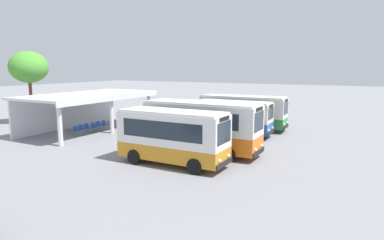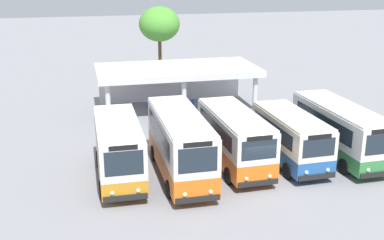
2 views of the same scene
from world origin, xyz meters
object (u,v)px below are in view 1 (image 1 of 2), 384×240
at_px(city_bus_middle_cream, 213,120).
at_px(city_bus_fourth_amber, 233,116).
at_px(city_bus_nearest_orange, 173,135).
at_px(city_bus_fifth_blue, 243,111).
at_px(waiting_chair_end_by_column, 76,130).
at_px(waiting_chair_far_end_seat, 104,124).
at_px(city_bus_second_in_row, 202,125).
at_px(waiting_chair_middle_seat, 87,127).
at_px(waiting_chair_fifth_seat, 99,125).
at_px(waiting_chair_fourth_seat, 94,126).
at_px(waiting_chair_second_from_end, 82,128).

xyz_separation_m(city_bus_middle_cream, city_bus_fourth_amber, (3.25, -0.36, -0.11)).
relative_size(city_bus_nearest_orange, city_bus_fifth_blue, 0.84).
bearing_deg(waiting_chair_end_by_column, waiting_chair_far_end_seat, -0.56).
relative_size(city_bus_nearest_orange, waiting_chair_far_end_seat, 7.87).
height_order(city_bus_fifth_blue, waiting_chair_far_end_seat, city_bus_fifth_blue).
distance_m(city_bus_nearest_orange, city_bus_second_in_row, 3.27).
bearing_deg(city_bus_fourth_amber, city_bus_fifth_blue, 5.43).
height_order(waiting_chair_middle_seat, waiting_chair_fifth_seat, same).
height_order(city_bus_fifth_blue, waiting_chair_fourth_seat, city_bus_fifth_blue).
relative_size(city_bus_middle_cream, waiting_chair_fifth_seat, 8.56).
bearing_deg(city_bus_nearest_orange, waiting_chair_far_end_seat, 60.23).
distance_m(city_bus_second_in_row, waiting_chair_end_by_column, 12.01).
xyz_separation_m(city_bus_fifth_blue, waiting_chair_far_end_seat, (-6.37, 11.31, -1.22)).
relative_size(waiting_chair_end_by_column, waiting_chair_second_from_end, 1.00).
distance_m(city_bus_fifth_blue, waiting_chair_fifth_seat, 13.40).
relative_size(city_bus_middle_cream, city_bus_fourth_amber, 1.12).
xyz_separation_m(city_bus_middle_cream, waiting_chair_middle_seat, (-1.85, 11.39, -1.23)).
bearing_deg(city_bus_second_in_row, waiting_chair_second_from_end, 86.46).
bearing_deg(waiting_chair_second_from_end, city_bus_middle_cream, -77.53).
bearing_deg(waiting_chair_far_end_seat, waiting_chair_middle_seat, 176.32).
bearing_deg(city_bus_fourth_amber, city_bus_second_in_row, -177.50).
bearing_deg(waiting_chair_fifth_seat, waiting_chair_end_by_column, -179.86).
xyz_separation_m(city_bus_second_in_row, waiting_chair_fourth_seat, (2.07, 11.90, -1.39)).
height_order(city_bus_nearest_orange, waiting_chair_second_from_end, city_bus_nearest_orange).
bearing_deg(waiting_chair_fifth_seat, city_bus_fifth_blue, -58.21).
xyz_separation_m(city_bus_nearest_orange, waiting_chair_fifth_seat, (5.99, 11.67, -1.28)).
xyz_separation_m(city_bus_fourth_amber, waiting_chair_middle_seat, (-5.10, 11.74, -1.12)).
relative_size(waiting_chair_second_from_end, waiting_chair_middle_seat, 1.00).
distance_m(city_bus_fifth_blue, waiting_chair_second_from_end, 14.60).
bearing_deg(city_bus_nearest_orange, waiting_chair_second_from_end, 71.19).
relative_size(city_bus_middle_cream, waiting_chair_second_from_end, 8.56).
height_order(city_bus_second_in_row, waiting_chair_second_from_end, city_bus_second_in_row).
bearing_deg(waiting_chair_second_from_end, waiting_chair_fourth_seat, -4.80).
height_order(waiting_chair_second_from_end, waiting_chair_fourth_seat, same).
xyz_separation_m(city_bus_middle_cream, waiting_chair_fourth_seat, (-1.19, 11.25, -1.23)).
bearing_deg(waiting_chair_far_end_seat, waiting_chair_second_from_end, 177.69).
bearing_deg(city_bus_fourth_amber, waiting_chair_far_end_seat, 105.00).
xyz_separation_m(city_bus_second_in_row, city_bus_fifth_blue, (9.77, 0.59, -0.18)).
height_order(city_bus_fourth_amber, waiting_chair_fifth_seat, city_bus_fourth_amber).
bearing_deg(waiting_chair_fifth_seat, city_bus_second_in_row, -102.89).
height_order(city_bus_second_in_row, waiting_chair_middle_seat, city_bus_second_in_row).
relative_size(city_bus_fourth_amber, waiting_chair_far_end_seat, 7.65).
xyz_separation_m(waiting_chair_end_by_column, waiting_chair_middle_seat, (1.33, 0.10, 0.00)).
bearing_deg(waiting_chair_fourth_seat, city_bus_fourth_amber, -69.07).
bearing_deg(city_bus_middle_cream, waiting_chair_fifth_seat, 92.65).
relative_size(city_bus_second_in_row, waiting_chair_second_from_end, 9.37).
bearing_deg(city_bus_second_in_row, waiting_chair_middle_seat, 83.33).
bearing_deg(waiting_chair_fifth_seat, waiting_chair_fourth_seat, -176.25).
distance_m(city_bus_middle_cream, city_bus_fourth_amber, 3.28).
height_order(city_bus_fourth_amber, waiting_chair_fourth_seat, city_bus_fourth_amber).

